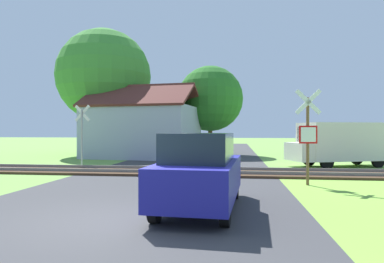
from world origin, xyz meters
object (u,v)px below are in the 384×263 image
crossing_sign_far (82,130)px  tree_center (210,99)px  tree_left (104,76)px  parked_car (201,171)px  stop_sign_near (308,133)px  mail_truck (340,142)px  house (143,130)px

crossing_sign_far → tree_center: bearing=63.0°
tree_center → tree_left: bearing=-173.8°
tree_center → parked_car: 18.59m
stop_sign_near → tree_center: size_ratio=0.48×
tree_left → mail_truck: size_ratio=1.84×
house → tree_left: size_ratio=0.83×
stop_sign_near → tree_left: tree_left is taller
stop_sign_near → tree_left: 18.80m
house → tree_left: (-3.71, 2.20, 4.16)m
house → mail_truck: size_ratio=1.52×
tree_left → tree_center: (8.14, 0.88, -1.75)m
crossing_sign_far → parked_car: size_ratio=0.78×
stop_sign_near → mail_truck: bearing=-117.3°
tree_center → stop_sign_near: bearing=-73.2°
house → tree_center: (4.43, 3.07, 2.40)m
crossing_sign_far → tree_center: tree_center is taller
stop_sign_near → mail_truck: size_ratio=0.62×
mail_truck → parked_car: size_ratio=1.28×
crossing_sign_far → tree_center: size_ratio=0.47×
parked_car → house: bearing=113.8°
stop_sign_near → tree_center: bearing=-76.1°
parked_car → tree_center: bearing=97.2°
tree_center → crossing_sign_far: bearing=-123.5°
crossing_sign_far → tree_left: (-2.08, 8.29, 4.20)m
stop_sign_near → mail_truck: stop_sign_near is taller
stop_sign_near → tree_center: 15.14m
crossing_sign_far → house: 6.31m
tree_left → mail_truck: bearing=-24.8°
tree_left → tree_center: size_ratio=1.42×
mail_truck → crossing_sign_far: bearing=75.8°
tree_left → parked_car: tree_left is taller
stop_sign_near → crossing_sign_far: stop_sign_near is taller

